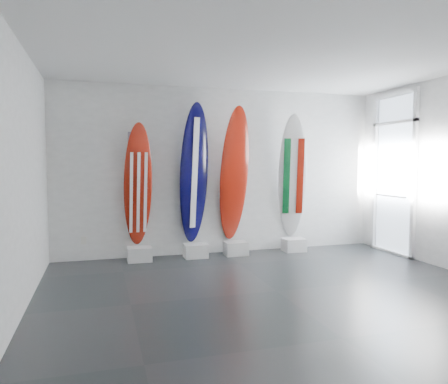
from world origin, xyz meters
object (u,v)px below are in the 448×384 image
object	(u,v)px
surfboard_italy	(292,177)
surfboard_navy	(194,174)
surfboard_usa	(138,185)
surfboard_swiss	(234,175)

from	to	relation	value
surfboard_italy	surfboard_navy	bearing A→B (deg)	-162.58
surfboard_navy	surfboard_italy	xyz separation A→B (m)	(1.88, 0.00, -0.07)
surfboard_usa	surfboard_navy	world-z (taller)	surfboard_navy
surfboard_usa	surfboard_swiss	distance (m)	1.71
surfboard_navy	surfboard_italy	world-z (taller)	surfboard_navy
surfboard_usa	surfboard_navy	bearing A→B (deg)	-5.03
surfboard_usa	surfboard_italy	size ratio (longest dim) A/B	0.90
surfboard_usa	surfboard_swiss	bearing A→B (deg)	-5.03
surfboard_usa	surfboard_italy	bearing A→B (deg)	-5.03
surfboard_swiss	surfboard_italy	xyz separation A→B (m)	(1.14, 0.00, -0.05)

